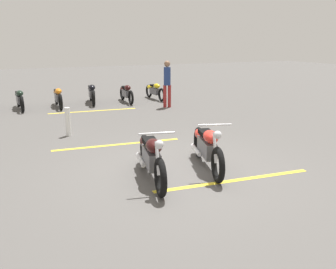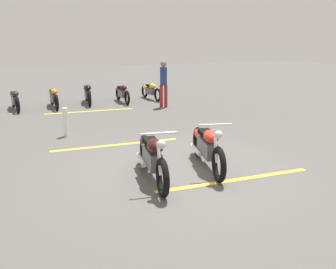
{
  "view_description": "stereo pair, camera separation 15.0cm",
  "coord_description": "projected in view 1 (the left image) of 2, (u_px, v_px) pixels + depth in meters",
  "views": [
    {
      "loc": [
        -6.2,
        3.03,
        2.54
      ],
      "look_at": [
        0.47,
        0.0,
        0.65
      ],
      "focal_mm": 39.3,
      "sensor_mm": 36.0,
      "label": 1
    },
    {
      "loc": [
        -6.14,
        3.17,
        2.54
      ],
      "look_at": [
        0.47,
        0.0,
        0.65
      ],
      "focal_mm": 39.3,
      "sensor_mm": 36.0,
      "label": 2
    }
  ],
  "objects": [
    {
      "name": "ground_plane",
      "position": [
        178.0,
        171.0,
        7.32
      ],
      "size": [
        60.0,
        60.0,
        0.0
      ],
      "primitive_type": "plane",
      "color": "#514F4C"
    },
    {
      "name": "motorcycle_bright_foreground",
      "position": [
        207.0,
        146.0,
        7.45
      ],
      "size": [
        2.17,
        0.81,
        1.04
      ],
      "rotation": [
        0.0,
        0.0,
        2.86
      ],
      "color": "black",
      "rests_on": "ground"
    },
    {
      "name": "motorcycle_dark_foreground",
      "position": [
        151.0,
        155.0,
        6.83
      ],
      "size": [
        2.21,
        0.7,
        1.04
      ],
      "rotation": [
        0.0,
        0.0,
        2.94
      ],
      "color": "black",
      "rests_on": "ground"
    },
    {
      "name": "motorcycle_row_far_left",
      "position": [
        154.0,
        90.0,
        16.12
      ],
      "size": [
        1.9,
        0.27,
        0.71
      ],
      "rotation": [
        0.0,
        0.0,
        3.18
      ],
      "color": "black",
      "rests_on": "ground"
    },
    {
      "name": "motorcycle_row_left",
      "position": [
        126.0,
        92.0,
        15.38
      ],
      "size": [
        1.96,
        0.3,
        0.74
      ],
      "rotation": [
        0.0,
        0.0,
        3.08
      ],
      "color": "black",
      "rests_on": "ground"
    },
    {
      "name": "motorcycle_row_center",
      "position": [
        92.0,
        93.0,
        15.08
      ],
      "size": [
        2.11,
        0.46,
        0.8
      ],
      "rotation": [
        0.0,
        0.0,
        2.99
      ],
      "color": "black",
      "rests_on": "ground"
    },
    {
      "name": "motorcycle_row_right",
      "position": [
        58.0,
        96.0,
        14.27
      ],
      "size": [
        2.0,
        0.27,
        0.75
      ],
      "rotation": [
        0.0,
        0.0,
        3.11
      ],
      "color": "black",
      "rests_on": "ground"
    },
    {
      "name": "motorcycle_row_far_right",
      "position": [
        20.0,
        98.0,
        13.79
      ],
      "size": [
        1.97,
        0.29,
        0.74
      ],
      "rotation": [
        0.0,
        0.0,
        3.19
      ],
      "color": "black",
      "rests_on": "ground"
    },
    {
      "name": "bystander_near_row",
      "position": [
        167.0,
        82.0,
        14.03
      ],
      "size": [
        0.28,
        0.31,
        1.78
      ],
      "rotation": [
        0.0,
        0.0,
        2.76
      ],
      "color": "maroon",
      "rests_on": "ground"
    },
    {
      "name": "bollard_post",
      "position": [
        68.0,
        122.0,
        9.95
      ],
      "size": [
        0.14,
        0.14,
        0.78
      ],
      "primitive_type": "cylinder",
      "color": "white",
      "rests_on": "ground"
    },
    {
      "name": "parking_stripe_near",
      "position": [
        235.0,
        180.0,
        6.85
      ],
      "size": [
        0.37,
        3.2,
        0.01
      ],
      "primitive_type": "cube",
      "rotation": [
        0.0,
        0.0,
        1.49
      ],
      "color": "yellow",
      "rests_on": "ground"
    },
    {
      "name": "parking_stripe_mid",
      "position": [
        118.0,
        145.0,
        9.19
      ],
      "size": [
        0.37,
        3.2,
        0.01
      ],
      "primitive_type": "cube",
      "rotation": [
        0.0,
        0.0,
        1.49
      ],
      "color": "yellow",
      "rests_on": "ground"
    },
    {
      "name": "parking_stripe_far",
      "position": [
        93.0,
        111.0,
        13.52
      ],
      "size": [
        0.37,
        3.2,
        0.01
      ],
      "primitive_type": "cube",
      "rotation": [
        0.0,
        0.0,
        1.49
      ],
      "color": "yellow",
      "rests_on": "ground"
    }
  ]
}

